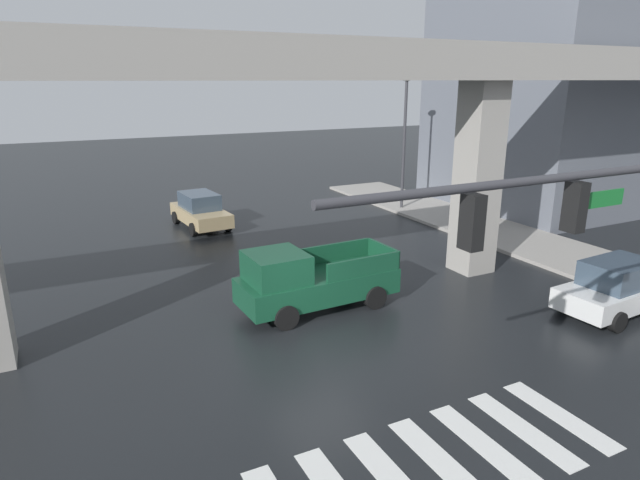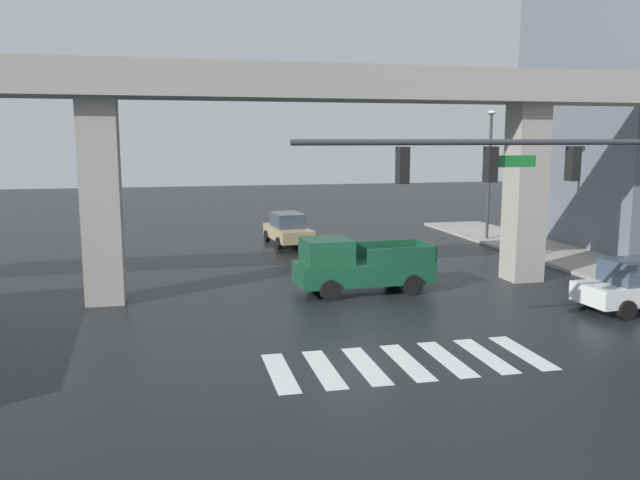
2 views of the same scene
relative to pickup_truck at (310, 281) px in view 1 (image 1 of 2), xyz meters
name	(u,v)px [view 1 (image 1 of 2)]	position (x,y,z in m)	size (l,w,h in m)	color
ground_plane	(323,350)	(-0.87, -2.60, -0.99)	(120.00, 120.00, 0.00)	black
crosswalk_stripes	(440,461)	(-0.87, -7.62, -0.98)	(7.15, 2.80, 0.01)	silver
elevated_overpass	(272,79)	(-0.87, 0.64, 6.12)	(51.59, 2.50, 8.26)	#9E9991
sidewalk_east	(579,260)	(11.86, -0.60, -0.91)	(4.00, 36.00, 0.15)	#9E9991
pickup_truck	(310,281)	(0.00, 0.00, 0.00)	(5.17, 2.24, 2.08)	#14472D
sedan_tan	(200,210)	(-0.46, 11.57, -0.14)	(2.25, 4.44, 1.72)	tan
sedan_white	(619,287)	(8.55, -4.54, -0.14)	(4.40, 2.16, 1.72)	silver
street_lamp_mid_block	(472,137)	(10.66, 4.87, 3.57)	(0.44, 0.70, 7.24)	#38383D
street_lamp_far_north	(405,128)	(10.66, 10.19, 3.57)	(0.44, 0.70, 7.24)	#38383D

